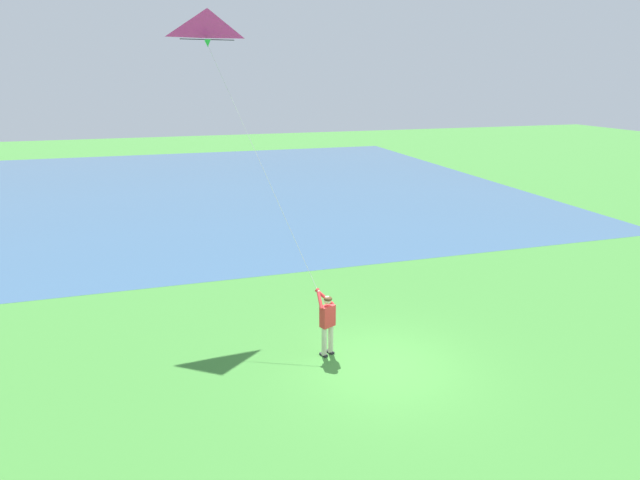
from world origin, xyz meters
TOP-DOWN VIEW (x-y plane):
  - ground_plane at (0.00, 0.00)m, footprint 120.00×120.00m
  - lake_water at (25.48, 4.00)m, footprint 36.00×44.00m
  - person_kite_flyer at (1.06, 1.27)m, footprint 0.63×0.50m
  - flying_kite at (5.73, 3.47)m, footprint 4.72×2.95m

SIDE VIEW (x-z plane):
  - ground_plane at x=0.00m, z-range 0.00..0.00m
  - lake_water at x=25.48m, z-range 0.00..0.01m
  - person_kite_flyer at x=1.06m, z-range 0.13..1.96m
  - flying_kite at x=5.73m, z-range 4.93..12.34m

